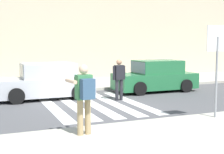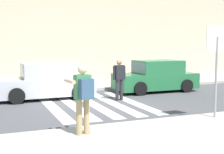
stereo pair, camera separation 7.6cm
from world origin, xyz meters
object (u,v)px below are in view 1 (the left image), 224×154
at_px(parked_car_silver, 46,82).
at_px(pedestrian_crossing, 119,77).
at_px(parked_car_green, 155,77).
at_px(stop_sign, 217,51).
at_px(photographer_with_backpack, 84,93).

bearing_deg(parked_car_silver, pedestrian_crossing, -30.12).
bearing_deg(parked_car_green, parked_car_silver, 180.00).
bearing_deg(stop_sign, parked_car_green, 76.60).
distance_m(photographer_with_backpack, parked_car_green, 8.49).
xyz_separation_m(stop_sign, parked_car_silver, (-4.00, 6.03, -1.43)).
distance_m(stop_sign, photographer_with_backpack, 4.35).
bearing_deg(stop_sign, pedestrian_crossing, 105.72).
bearing_deg(parked_car_silver, parked_car_green, 0.00).
xyz_separation_m(pedestrian_crossing, parked_car_silver, (-2.76, 1.60, -0.25)).
bearing_deg(photographer_with_backpack, parked_car_silver, 87.96).
distance_m(stop_sign, parked_car_silver, 7.38).
relative_size(stop_sign, parked_car_silver, 0.67).
height_order(stop_sign, photographer_with_backpack, stop_sign).
relative_size(parked_car_silver, parked_car_green, 1.00).
xyz_separation_m(stop_sign, photographer_with_backpack, (-4.23, -0.27, -0.99)).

